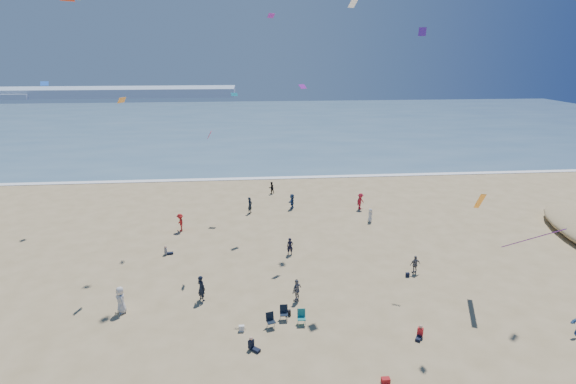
{
  "coord_description": "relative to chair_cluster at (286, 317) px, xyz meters",
  "views": [
    {
      "loc": [
        -0.11,
        -15.43,
        17.06
      ],
      "look_at": [
        2.0,
        8.0,
        9.64
      ],
      "focal_mm": 28.0,
      "sensor_mm": 36.0,
      "label": 1
    }
  ],
  "objects": [
    {
      "name": "navy_bag",
      "position": [
        10.15,
        5.56,
        -0.33
      ],
      "size": [
        0.28,
        0.18,
        0.34
      ],
      "primitive_type": "cube",
      "color": "black",
      "rests_on": "ground"
    },
    {
      "name": "kites_aloft",
      "position": [
        6.4,
        3.51,
        14.57
      ],
      "size": [
        40.08,
        41.06,
        29.42
      ],
      "color": "white",
      "rests_on": "ground"
    },
    {
      "name": "surf_line",
      "position": [
        -2.01,
        35.15,
        -0.46
      ],
      "size": [
        220.0,
        1.2,
        0.08
      ],
      "primitive_type": "cube",
      "color": "white",
      "rests_on": "ground"
    },
    {
      "name": "black_backpack",
      "position": [
        0.28,
        0.99,
        -0.31
      ],
      "size": [
        0.3,
        0.22,
        0.38
      ],
      "primitive_type": "cube",
      "color": "black",
      "rests_on": "ground"
    },
    {
      "name": "chair_cluster",
      "position": [
        0.0,
        0.0,
        0.0
      ],
      "size": [
        2.68,
        1.48,
        1.0
      ],
      "color": "black",
      "rests_on": "ground"
    },
    {
      "name": "standing_flyers",
      "position": [
        3.52,
        9.88,
        0.38
      ],
      "size": [
        30.64,
        42.14,
        1.93
      ],
      "color": "#38649C",
      "rests_on": "ground"
    },
    {
      "name": "seated_group",
      "position": [
        0.77,
        -3.46,
        -0.08
      ],
      "size": [
        18.72,
        25.76,
        0.84
      ],
      "color": "white",
      "rests_on": "ground"
    },
    {
      "name": "cooler",
      "position": [
        4.9,
        -5.91,
        -0.35
      ],
      "size": [
        0.45,
        0.3,
        0.3
      ],
      "primitive_type": "cube",
      "color": "#A51719",
      "rests_on": "ground"
    },
    {
      "name": "headland_far",
      "position": [
        -62.01,
        160.15,
        1.1
      ],
      "size": [
        110.0,
        20.0,
        3.2
      ],
      "primitive_type": "cube",
      "color": "#7A8EA8",
      "rests_on": "ground"
    },
    {
      "name": "white_tote",
      "position": [
        -2.85,
        -0.52,
        -0.3
      ],
      "size": [
        0.35,
        0.2,
        0.4
      ],
      "primitive_type": "cube",
      "color": "silver",
      "rests_on": "ground"
    },
    {
      "name": "ocean",
      "position": [
        -2.01,
        85.15,
        -0.47
      ],
      "size": [
        220.0,
        100.0,
        0.06
      ],
      "primitive_type": "cube",
      "color": "#476B84",
      "rests_on": "ground"
    }
  ]
}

